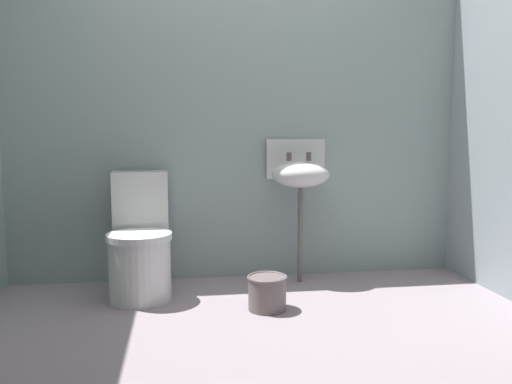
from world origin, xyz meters
The scene contains 5 objects.
ground_plane centered at (0.00, 0.00, -0.04)m, with size 3.58×2.46×0.08m, color gray.
wall_back centered at (0.00, 1.08, 1.15)m, with size 3.58×0.10×2.29m, color #90A39F.
toilet_near_wall centered at (-0.68, 0.68, 0.32)m, with size 0.41×0.60×0.78m.
sink centered at (0.40, 0.87, 0.75)m, with size 0.42×0.35×0.99m.
bucket centered at (0.07, 0.30, 0.11)m, with size 0.24×0.24×0.20m.
Camera 1 is at (-0.42, -2.56, 1.01)m, focal length 35.86 mm.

